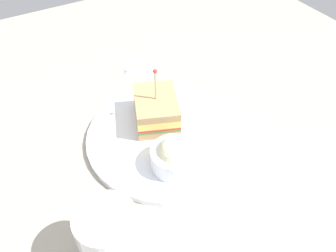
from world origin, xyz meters
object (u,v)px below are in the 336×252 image
(coleslaw_bowl, at_px, (175,156))
(sandwich_half_center, at_px, (158,109))
(drink_glass, at_px, (109,240))
(knife, at_px, (141,58))
(fork, at_px, (140,70))
(plate, at_px, (168,136))

(coleslaw_bowl, bearing_deg, sandwich_half_center, 165.19)
(sandwich_half_center, distance_m, drink_glass, 0.26)
(coleslaw_bowl, distance_m, knife, 0.33)
(fork, bearing_deg, drink_glass, -31.66)
(knife, bearing_deg, fork, -30.66)
(plate, height_order, sandwich_half_center, sandwich_half_center)
(knife, bearing_deg, plate, -16.51)
(drink_glass, bearing_deg, knife, 148.44)
(coleslaw_bowl, relative_size, fork, 0.67)
(coleslaw_bowl, bearing_deg, drink_glass, -59.46)
(plate, height_order, knife, plate)
(fork, bearing_deg, coleslaw_bowl, -15.34)
(coleslaw_bowl, xyz_separation_m, drink_glass, (0.09, -0.15, 0.01))
(drink_glass, xyz_separation_m, knife, (-0.40, 0.25, -0.04))
(plate, relative_size, knife, 2.29)
(knife, bearing_deg, drink_glass, -31.56)
(drink_glass, height_order, fork, drink_glass)
(plate, distance_m, coleslaw_bowl, 0.07)
(sandwich_half_center, distance_m, knife, 0.22)
(sandwich_half_center, bearing_deg, coleslaw_bowl, -14.81)
(plate, xyz_separation_m, knife, (-0.25, 0.07, -0.00))
(sandwich_half_center, bearing_deg, plate, -3.67)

